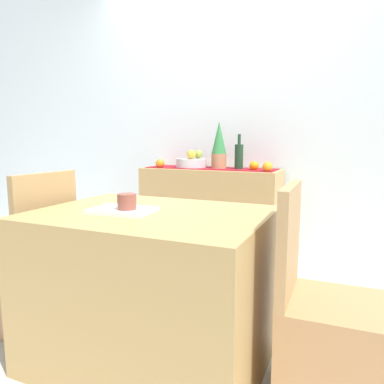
{
  "coord_description": "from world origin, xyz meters",
  "views": [
    {
      "loc": [
        1.08,
        -2.05,
        1.08
      ],
      "look_at": [
        0.02,
        0.34,
        0.7
      ],
      "focal_mm": 34.47,
      "sensor_mm": 36.0,
      "label": 1
    }
  ],
  "objects": [
    {
      "name": "dining_table",
      "position": [
        0.22,
        -0.58,
        0.37
      ],
      "size": [
        1.07,
        0.8,
        0.74
      ],
      "primitive_type": "cube",
      "color": "tan",
      "rests_on": "ground"
    },
    {
      "name": "apple_left",
      "position": [
        -0.26,
        0.96,
        0.94
      ],
      "size": [
        0.08,
        0.08,
        0.08
      ],
      "primitive_type": "sphere",
      "color": "red",
      "rests_on": "fruit_bowl"
    },
    {
      "name": "room_wall_rear",
      "position": [
        0.0,
        1.18,
        1.35
      ],
      "size": [
        6.4,
        0.06,
        2.7
      ],
      "primitive_type": "cube",
      "color": "silver",
      "rests_on": "ground"
    },
    {
      "name": "coffee_cup",
      "position": [
        0.14,
        -0.66,
        0.78
      ],
      "size": [
        0.09,
        0.09,
        0.09
      ],
      "primitive_type": "cylinder",
      "color": "brown",
      "rests_on": "dining_table"
    },
    {
      "name": "apple_front",
      "position": [
        -0.22,
        0.88,
        0.94
      ],
      "size": [
        0.08,
        0.08,
        0.08
      ],
      "primitive_type": "sphere",
      "color": "gold",
      "rests_on": "fruit_bowl"
    },
    {
      "name": "open_book",
      "position": [
        0.1,
        -0.65,
        0.75
      ],
      "size": [
        0.29,
        0.23,
        0.02
      ],
      "primitive_type": "cube",
      "rotation": [
        0.0,
        0.0,
        0.06
      ],
      "color": "white",
      "rests_on": "dining_table"
    },
    {
      "name": "wine_bottle",
      "position": [
        0.19,
        0.92,
        0.93
      ],
      "size": [
        0.07,
        0.07,
        0.29
      ],
      "color": "#1D3A24",
      "rests_on": "sideboard_console"
    },
    {
      "name": "orange_loose_end",
      "position": [
        0.46,
        0.81,
        0.86
      ],
      "size": [
        0.08,
        0.08,
        0.08
      ],
      "primitive_type": "sphere",
      "color": "orange",
      "rests_on": "sideboard_console"
    },
    {
      "name": "orange_loose_far",
      "position": [
        -0.49,
        0.81,
        0.86
      ],
      "size": [
        0.08,
        0.08,
        0.08
      ],
      "primitive_type": "sphere",
      "color": "orange",
      "rests_on": "sideboard_console"
    },
    {
      "name": "orange_loose_mid",
      "position": [
        0.33,
        0.88,
        0.86
      ],
      "size": [
        0.07,
        0.07,
        0.07
      ],
      "primitive_type": "sphere",
      "color": "orange",
      "rests_on": "sideboard_console"
    },
    {
      "name": "table_runner",
      "position": [
        -0.06,
        0.92,
        0.82
      ],
      "size": [
        1.12,
        0.32,
        0.01
      ],
      "primitive_type": "cube",
      "color": "maroon",
      "rests_on": "sideboard_console"
    },
    {
      "name": "chair_by_corner",
      "position": [
        1.02,
        -0.58,
        0.27
      ],
      "size": [
        0.41,
        0.41,
        0.9
      ],
      "color": "tan",
      "rests_on": "ground"
    },
    {
      "name": "potted_plant",
      "position": [
        0.02,
        0.92,
        1.02
      ],
      "size": [
        0.13,
        0.13,
        0.4
      ],
      "color": "#AB7953",
      "rests_on": "sideboard_console"
    },
    {
      "name": "sideboard_console",
      "position": [
        -0.06,
        0.92,
        0.41
      ],
      "size": [
        1.2,
        0.42,
        0.82
      ],
      "primitive_type": "cube",
      "color": "tan",
      "rests_on": "ground"
    },
    {
      "name": "apple_right",
      "position": [
        -0.21,
        1.01,
        0.94
      ],
      "size": [
        0.07,
        0.07,
        0.07
      ],
      "primitive_type": "sphere",
      "color": "#88A13C",
      "rests_on": "fruit_bowl"
    },
    {
      "name": "fruit_bowl",
      "position": [
        -0.24,
        0.92,
        0.86
      ],
      "size": [
        0.27,
        0.27,
        0.07
      ],
      "primitive_type": "cylinder",
      "color": "silver",
      "rests_on": "table_runner"
    },
    {
      "name": "chair_near_window",
      "position": [
        -0.58,
        -0.58,
        0.27
      ],
      "size": [
        0.43,
        0.43,
        0.9
      ],
      "color": "tan",
      "rests_on": "ground"
    },
    {
      "name": "ground_plane",
      "position": [
        0.0,
        0.0,
        -0.01
      ],
      "size": [
        6.4,
        6.4,
        0.02
      ],
      "primitive_type": "cube",
      "color": "beige",
      "rests_on": "ground"
    }
  ]
}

